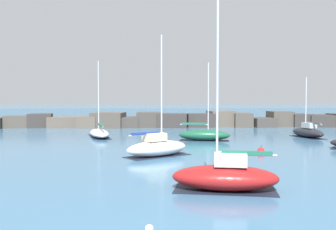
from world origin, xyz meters
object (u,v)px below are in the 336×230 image
sailboat_moored_5 (225,176)px  sailboat_moored_6 (308,132)px  sailboat_moored_0 (204,135)px  sailboat_moored_4 (99,133)px  mooring_buoy_orange_near (261,151)px  sailboat_moored_1 (157,147)px

sailboat_moored_5 → sailboat_moored_6: bearing=58.5°
sailboat_moored_0 → sailboat_moored_6: 13.13m
sailboat_moored_5 → sailboat_moored_6: size_ratio=1.35×
sailboat_moored_4 → mooring_buoy_orange_near: size_ratio=12.13×
sailboat_moored_0 → sailboat_moored_6: sailboat_moored_0 is taller
sailboat_moored_6 → sailboat_moored_1: bearing=-144.0°
sailboat_moored_4 → sailboat_moored_5: size_ratio=0.95×
sailboat_moored_0 → mooring_buoy_orange_near: 10.60m
sailboat_moored_1 → sailboat_moored_5: 11.91m
sailboat_moored_1 → mooring_buoy_orange_near: size_ratio=12.85×
sailboat_moored_1 → sailboat_moored_4: (-6.56, 15.45, -0.24)m
sailboat_moored_0 → sailboat_moored_6: (12.87, 2.61, 0.03)m
sailboat_moored_1 → sailboat_moored_5: (3.14, -11.48, 0.01)m
sailboat_moored_6 → sailboat_moored_0: bearing=-168.5°
sailboat_moored_0 → sailboat_moored_1: bearing=-117.1°
sailboat_moored_0 → sailboat_moored_1: size_ratio=0.88×
sailboat_moored_0 → sailboat_moored_4: 12.96m
mooring_buoy_orange_near → sailboat_moored_6: bearing=52.9°
sailboat_moored_0 → sailboat_moored_1: (-5.51, -10.75, 0.08)m
sailboat_moored_0 → sailboat_moored_5: bearing=-96.1°
sailboat_moored_5 → sailboat_moored_0: bearing=83.9°
sailboat_moored_0 → sailboat_moored_5: (-2.37, -22.24, 0.08)m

